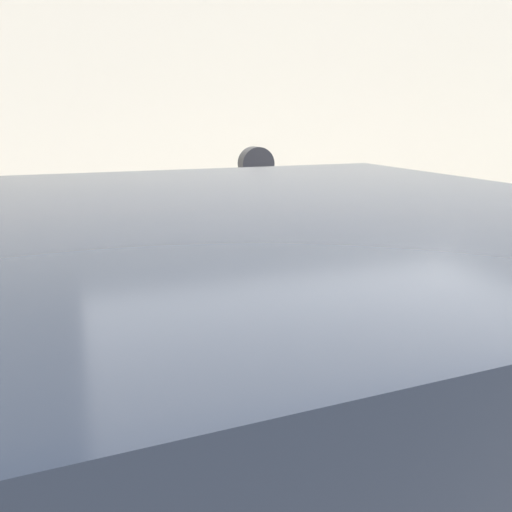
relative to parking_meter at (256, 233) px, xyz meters
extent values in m
cube|color=#ADAAA3|center=(0.21, 0.97, -1.18)|extent=(24.00, 2.80, 0.13)
cube|color=beige|center=(0.21, 4.12, 1.79)|extent=(24.00, 0.30, 6.06)
cylinder|color=gray|center=(0.00, 0.00, -0.54)|extent=(0.07, 0.07, 1.14)
cube|color=slate|center=(0.00, 0.00, 0.20)|extent=(0.17, 0.13, 0.34)
cube|color=gray|center=(0.00, -0.07, 0.23)|extent=(0.10, 0.01, 0.12)
cylinder|color=black|center=(0.00, 0.00, 0.42)|extent=(0.20, 0.10, 0.20)
cylinder|color=black|center=(0.08, -0.70, -0.92)|extent=(0.65, 0.24, 0.65)
camera|label=1|loc=(-1.00, -2.82, 0.67)|focal=35.00mm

